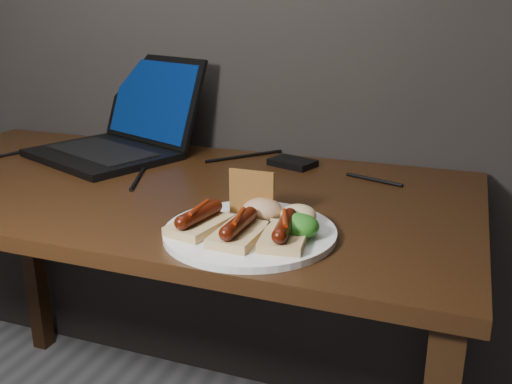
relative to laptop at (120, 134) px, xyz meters
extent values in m
cube|color=#351C0D|center=(0.21, -0.21, -0.07)|extent=(1.40, 0.70, 0.03)
cube|color=#351C0D|center=(-0.44, 0.09, -0.44)|extent=(0.05, 0.05, 0.72)
cube|color=#351C0D|center=(0.86, 0.09, -0.44)|extent=(0.05, 0.05, 0.72)
cube|color=black|center=(-0.02, -0.06, -0.04)|extent=(0.42, 0.38, 0.02)
cube|color=black|center=(-0.02, -0.06, -0.03)|extent=(0.33, 0.25, 0.00)
cube|color=black|center=(0.04, 0.11, 0.08)|extent=(0.36, 0.21, 0.23)
cube|color=navy|center=(0.04, 0.11, 0.08)|extent=(0.32, 0.19, 0.20)
cube|color=black|center=(0.46, 0.04, -0.04)|extent=(0.12, 0.10, 0.02)
cylinder|color=black|center=(0.17, -0.19, -0.05)|extent=(0.07, 0.17, 0.01)
cylinder|color=black|center=(0.32, 0.08, -0.05)|extent=(0.15, 0.17, 0.01)
cylinder|color=black|center=(0.67, -0.01, -0.05)|extent=(0.13, 0.05, 0.01)
cylinder|color=black|center=(-0.26, -0.11, -0.05)|extent=(0.08, 0.19, 0.01)
cylinder|color=white|center=(0.52, -0.40, -0.05)|extent=(0.37, 0.37, 0.01)
cube|color=#E1C684|center=(0.44, -0.44, -0.03)|extent=(0.09, 0.13, 0.02)
cylinder|color=#501305|center=(0.44, -0.44, -0.01)|extent=(0.04, 0.10, 0.02)
sphere|color=#501305|center=(0.43, -0.48, -0.01)|extent=(0.03, 0.02, 0.02)
sphere|color=#501305|center=(0.45, -0.39, -0.01)|extent=(0.02, 0.02, 0.02)
cylinder|color=maroon|center=(0.44, -0.44, 0.00)|extent=(0.01, 0.07, 0.01)
cube|color=#E1C684|center=(0.52, -0.45, -0.03)|extent=(0.07, 0.12, 0.02)
cylinder|color=#501305|center=(0.52, -0.45, -0.01)|extent=(0.03, 0.10, 0.02)
sphere|color=#501305|center=(0.52, -0.50, -0.01)|extent=(0.03, 0.02, 0.02)
sphere|color=#501305|center=(0.52, -0.41, -0.01)|extent=(0.03, 0.02, 0.02)
cylinder|color=maroon|center=(0.52, -0.45, 0.00)|extent=(0.02, 0.07, 0.01)
cube|color=#E1C684|center=(0.59, -0.43, -0.03)|extent=(0.08, 0.12, 0.02)
cylinder|color=#501305|center=(0.59, -0.43, -0.01)|extent=(0.04, 0.10, 0.02)
sphere|color=#501305|center=(0.60, -0.48, -0.01)|extent=(0.03, 0.02, 0.02)
sphere|color=#501305|center=(0.59, -0.39, -0.01)|extent=(0.03, 0.02, 0.02)
cylinder|color=maroon|center=(0.59, -0.43, 0.00)|extent=(0.03, 0.07, 0.01)
cube|color=#9F5F2B|center=(0.50, -0.34, 0.00)|extent=(0.08, 0.01, 0.08)
ellipsoid|color=#175E12|center=(0.61, -0.41, -0.02)|extent=(0.07, 0.07, 0.04)
ellipsoid|color=maroon|center=(0.53, -0.36, -0.02)|extent=(0.07, 0.07, 0.04)
ellipsoid|color=beige|center=(0.59, -0.35, -0.02)|extent=(0.06, 0.06, 0.04)
camera|label=1|loc=(0.85, -1.25, 0.33)|focal=40.00mm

